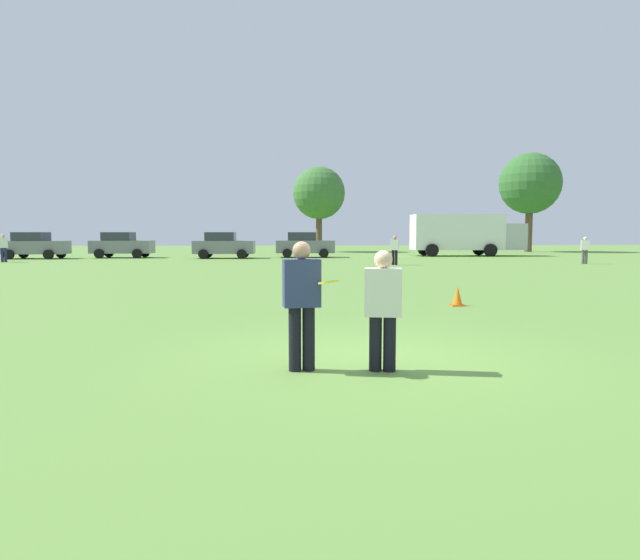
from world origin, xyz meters
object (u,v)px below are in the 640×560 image
box_truck (465,233)px  bystander_sideline_watcher (3,246)px  traffic_cone (457,296)px  bystander_field_marshal (395,248)px  bystander_far_jogger (585,249)px  parked_car_mid_right (224,245)px  player_thrower (302,298)px  parked_car_mid_left (34,245)px  parked_car_near_right (305,245)px  player_defender (383,304)px  parked_car_center (122,245)px  frisbee (329,282)px

box_truck → bystander_sideline_watcher: bearing=-166.9°
traffic_cone → bystander_field_marshal: (1.91, 17.15, 0.69)m
bystander_far_jogger → parked_car_mid_right: bearing=158.3°
player_thrower → parked_car_mid_right: (-4.38, 32.21, -0.01)m
parked_car_mid_left → bystander_sideline_watcher: 4.48m
player_thrower → traffic_cone: player_thrower is taller
player_thrower → parked_car_near_right: size_ratio=0.39×
player_defender → parked_car_mid_right: bearing=99.5°
parked_car_center → bystander_far_jogger: size_ratio=2.73×
player_thrower → box_truck: 37.72m
player_thrower → frisbee: bearing=-28.5°
player_thrower → bystander_field_marshal: 24.06m
player_thrower → bystander_far_jogger: 29.17m
parked_car_center → bystander_field_marshal: 20.35m
frisbee → box_truck: (13.41, 35.29, 0.59)m
player_thrower → parked_car_near_right: (1.33, 33.32, -0.01)m
traffic_cone → parked_car_mid_right: 27.37m
frisbee → parked_car_near_right: bearing=88.3°
traffic_cone → parked_car_near_right: size_ratio=0.11×
player_defender → bystander_far_jogger: (15.97, 23.79, 0.01)m
frisbee → parked_car_center: size_ratio=0.06×
player_defender → parked_car_near_right: parked_car_near_right is taller
parked_car_center → bystander_sideline_watcher: 7.78m
parked_car_mid_left → parked_car_mid_right: (12.89, -0.20, 0.00)m
bystander_sideline_watcher → bystander_field_marshal: bystander_sideline_watcher is taller
parked_car_near_right → bystander_sideline_watcher: 19.26m
parked_car_mid_right → box_truck: box_truck is taller
traffic_cone → parked_car_near_right: bearing=95.6°
parked_car_mid_left → bystander_field_marshal: (23.19, -9.09, -0.01)m
bystander_sideline_watcher → bystander_field_marshal: (23.09, -4.62, -0.04)m
parked_car_mid_right → bystander_field_marshal: size_ratio=2.61×
traffic_cone → parked_car_mid_left: bearing=129.0°
player_thrower → parked_car_center: 35.48m
frisbee → player_defender: bearing=7.4°
box_truck → traffic_cone: bearing=-108.6°
player_thrower → bystander_sideline_watcher: (-17.17, 27.94, 0.02)m
parked_car_near_right → parked_car_mid_left: bearing=-177.2°
box_truck → player_thrower: bearing=-111.4°
player_defender → bystander_sideline_watcher: size_ratio=0.91×
bystander_field_marshal → parked_car_center: bearing=150.0°
parked_car_center → bystander_sideline_watcher: parked_car_center is taller
bystander_sideline_watcher → bystander_field_marshal: size_ratio=1.05×
frisbee → parked_car_mid_left: size_ratio=0.06×
box_truck → parked_car_mid_left: bearing=-175.0°
frisbee → parked_car_near_right: 33.52m
frisbee → parked_car_center: 35.76m
parked_car_center → traffic_cone: bearing=-60.1°
frisbee → bystander_sideline_watcher: (-17.50, 28.12, -0.20)m
traffic_cone → parked_car_mid_right: bearing=107.9°
traffic_cone → parked_car_mid_right: (-8.39, 26.04, 0.69)m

